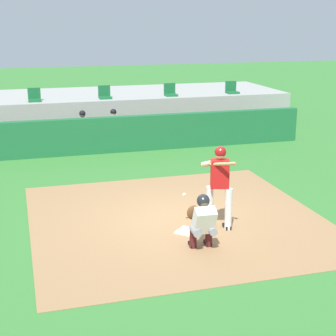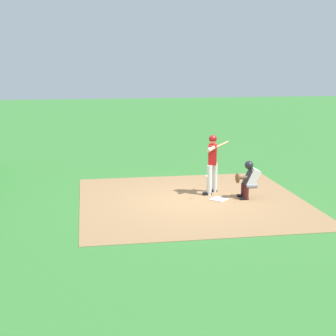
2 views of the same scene
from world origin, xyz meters
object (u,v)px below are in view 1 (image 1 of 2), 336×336
object	(u,v)px
batter_at_plate	(219,182)
stadium_seat_2	(105,95)
stadium_seat_3	(170,92)
dugout_player_1	(114,127)
home_plate	(188,231)
stadium_seat_4	(232,90)
dugout_player_0	(83,129)
stadium_seat_1	(35,98)
catcher_crouched	(202,220)

from	to	relation	value
batter_at_plate	stadium_seat_2	world-z (taller)	stadium_seat_2
stadium_seat_3	dugout_player_1	bearing A→B (deg)	-142.29
home_plate	stadium_seat_4	world-z (taller)	stadium_seat_4
dugout_player_0	stadium_seat_3	size ratio (longest dim) A/B	2.71
batter_at_plate	stadium_seat_1	bearing A→B (deg)	107.97
dugout_player_1	stadium_seat_2	world-z (taller)	stadium_seat_2
batter_at_plate	stadium_seat_3	distance (m)	10.33
catcher_crouched	stadium_seat_4	world-z (taller)	stadium_seat_4
stadium_seat_2	stadium_seat_4	distance (m)	5.20
stadium_seat_1	stadium_seat_3	bearing A→B (deg)	0.00
stadium_seat_1	stadium_seat_2	world-z (taller)	same
home_plate	batter_at_plate	xyz separation A→B (m)	(0.69, 0.03, 1.01)
home_plate	dugout_player_1	bearing A→B (deg)	90.22
home_plate	stadium_seat_1	size ratio (longest dim) A/B	0.92
stadium_seat_1	stadium_seat_2	size ratio (longest dim) A/B	1.00
stadium_seat_2	stadium_seat_3	distance (m)	2.60
stadium_seat_3	stadium_seat_1	bearing A→B (deg)	180.00
dugout_player_1	stadium_seat_4	world-z (taller)	stadium_seat_4
stadium_seat_1	home_plate	bearing A→B (deg)	-75.67
stadium_seat_1	stadium_seat_2	xyz separation A→B (m)	(2.60, 0.00, 0.00)
catcher_crouched	stadium_seat_4	bearing A→B (deg)	64.81
batter_at_plate	dugout_player_0	size ratio (longest dim) A/B	1.39
dugout_player_0	stadium_seat_4	size ratio (longest dim) A/B	2.71
dugout_player_1	stadium_seat_1	distance (m)	3.39
batter_at_plate	stadium_seat_2	bearing A→B (deg)	93.90
home_plate	stadium_seat_2	xyz separation A→B (m)	(0.00, 10.18, 1.51)
home_plate	dugout_player_1	size ratio (longest dim) A/B	0.34
dugout_player_1	stadium_seat_4	distance (m)	5.68
home_plate	dugout_player_0	xyz separation A→B (m)	(-1.11, 8.14, 0.65)
batter_at_plate	stadium_seat_1	world-z (taller)	stadium_seat_1
home_plate	stadium_seat_1	bearing A→B (deg)	104.33
batter_at_plate	catcher_crouched	size ratio (longest dim) A/B	1.11
home_plate	stadium_seat_4	xyz separation A→B (m)	(5.20, 10.18, 1.51)
batter_at_plate	catcher_crouched	xyz separation A→B (m)	(-0.69, -0.91, -0.43)
batter_at_plate	dugout_player_0	distance (m)	8.31
dugout_player_1	stadium_seat_1	world-z (taller)	stadium_seat_1
catcher_crouched	stadium_seat_4	xyz separation A→B (m)	(5.20, 11.05, 0.93)
home_plate	dugout_player_0	size ratio (longest dim) A/B	0.34
catcher_crouched	stadium_seat_2	distance (m)	11.09
dugout_player_0	dugout_player_1	xyz separation A→B (m)	(1.08, 0.00, 0.00)
dugout_player_0	dugout_player_1	distance (m)	1.08
dugout_player_0	stadium_seat_4	bearing A→B (deg)	17.88
catcher_crouched	stadium_seat_3	world-z (taller)	stadium_seat_3
home_plate	dugout_player_1	xyz separation A→B (m)	(-0.03, 8.14, 0.65)
catcher_crouched	dugout_player_0	distance (m)	9.09
dugout_player_1	stadium_seat_1	xyz separation A→B (m)	(-2.57, 2.03, 0.86)
dugout_player_1	dugout_player_0	bearing A→B (deg)	180.00
dugout_player_1	stadium_seat_2	bearing A→B (deg)	89.12
stadium_seat_4	stadium_seat_1	bearing A→B (deg)	180.00
catcher_crouched	stadium_seat_2	bearing A→B (deg)	90.01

